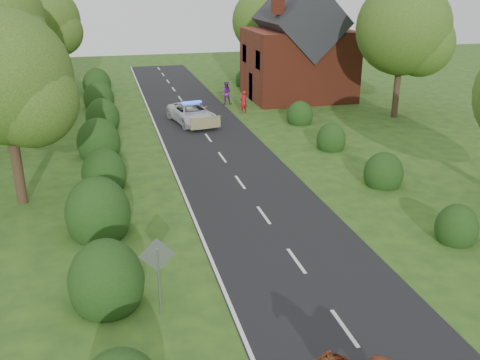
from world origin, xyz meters
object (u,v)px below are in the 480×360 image
object	(u,v)px
pedestrian_red	(243,102)
pedestrian_purple	(226,93)
road_sign	(158,266)
police_van	(192,114)

from	to	relation	value
pedestrian_red	pedestrian_purple	xyz separation A→B (m)	(-0.58, 3.20, 0.07)
road_sign	pedestrian_red	bearing A→B (deg)	69.71
pedestrian_red	police_van	bearing A→B (deg)	9.49
police_van	pedestrian_purple	bearing A→B (deg)	44.67
pedestrian_purple	road_sign	bearing A→B (deg)	86.89
road_sign	pedestrian_purple	distance (m)	28.27
road_sign	police_van	world-z (taller)	road_sign
pedestrian_red	pedestrian_purple	size ratio (longest dim) A/B	0.92
police_van	pedestrian_purple	xyz separation A→B (m)	(3.60, 5.24, 0.21)
road_sign	pedestrian_purple	world-z (taller)	road_sign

